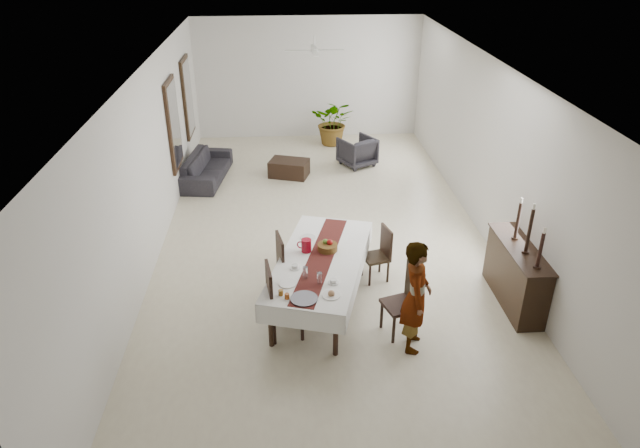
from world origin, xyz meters
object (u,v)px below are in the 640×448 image
at_px(red_pitcher, 306,245).
at_px(sideboard_body, 516,276).
at_px(dining_table_top, 321,260).
at_px(woman, 416,296).
at_px(sofa, 207,167).

xyz_separation_m(red_pitcher, sideboard_body, (3.19, -0.42, -0.42)).
xyz_separation_m(dining_table_top, sideboard_body, (2.99, -0.20, -0.28)).
distance_m(woman, sideboard_body, 2.05).
height_order(dining_table_top, woman, woman).
bearing_deg(red_pitcher, sideboard_body, -7.43).
bearing_deg(woman, sideboard_body, -50.11).
height_order(woman, sideboard_body, woman).
bearing_deg(sideboard_body, sofa, 135.31).
height_order(sideboard_body, sofa, sideboard_body).
distance_m(dining_table_top, red_pitcher, 0.33).
xyz_separation_m(red_pitcher, sofa, (-2.08, 4.80, -0.60)).
height_order(dining_table_top, red_pitcher, red_pitcher).
height_order(red_pitcher, sofa, red_pitcher).
xyz_separation_m(woman, sideboard_body, (1.79, 0.94, -0.36)).
bearing_deg(sofa, dining_table_top, -147.46).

